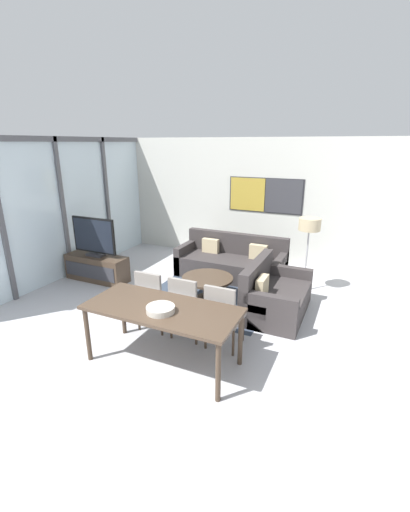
{
  "coord_description": "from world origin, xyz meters",
  "views": [
    {
      "loc": [
        2.15,
        -2.33,
        2.69
      ],
      "look_at": [
        -0.04,
        2.4,
        0.95
      ],
      "focal_mm": 24.0,
      "sensor_mm": 36.0,
      "label": 1
    }
  ],
  "objects_px": {
    "dining_chair_left": "(153,297)",
    "dining_chair_centre": "(187,305)",
    "sofa_side": "(272,297)",
    "fruit_bowl": "(161,309)",
    "tv_console": "(97,268)",
    "dining_chair_right": "(223,314)",
    "coffee_table": "(207,283)",
    "sofa_main": "(232,263)",
    "floor_lamp": "(309,229)",
    "television": "(94,237)",
    "dining_table": "(162,313)"
  },
  "relations": [
    {
      "from": "floor_lamp",
      "to": "coffee_table",
      "type": "bearing_deg",
      "value": -144.6
    },
    {
      "from": "coffee_table",
      "to": "dining_chair_centre",
      "type": "relative_size",
      "value": 0.97
    },
    {
      "from": "sofa_main",
      "to": "dining_chair_left",
      "type": "xyz_separation_m",
      "value": [
        -0.29,
        -2.53,
        0.24
      ]
    },
    {
      "from": "sofa_main",
      "to": "floor_lamp",
      "type": "distance_m",
      "value": 1.79
    },
    {
      "from": "tv_console",
      "to": "dining_chair_left",
      "type": "bearing_deg",
      "value": -28.75
    },
    {
      "from": "television",
      "to": "sofa_main",
      "type": "height_order",
      "value": "television"
    },
    {
      "from": "tv_console",
      "to": "dining_chair_centre",
      "type": "relative_size",
      "value": 1.4
    },
    {
      "from": "sofa_side",
      "to": "dining_chair_left",
      "type": "height_order",
      "value": "dining_chair_left"
    },
    {
      "from": "dining_table",
      "to": "dining_chair_centre",
      "type": "distance_m",
      "value": 0.67
    },
    {
      "from": "coffee_table",
      "to": "fruit_bowl",
      "type": "height_order",
      "value": "fruit_bowl"
    },
    {
      "from": "sofa_main",
      "to": "sofa_side",
      "type": "relative_size",
      "value": 1.53
    },
    {
      "from": "coffee_table",
      "to": "dining_table",
      "type": "height_order",
      "value": "dining_table"
    },
    {
      "from": "dining_chair_centre",
      "to": "sofa_side",
      "type": "bearing_deg",
      "value": 54.27
    },
    {
      "from": "dining_chair_right",
      "to": "dining_table",
      "type": "bearing_deg",
      "value": -132.49
    },
    {
      "from": "television",
      "to": "floor_lamp",
      "type": "height_order",
      "value": "floor_lamp"
    },
    {
      "from": "coffee_table",
      "to": "dining_chair_left",
      "type": "xyz_separation_m",
      "value": [
        -0.29,
        -1.29,
        0.21
      ]
    },
    {
      "from": "sofa_side",
      "to": "dining_chair_right",
      "type": "bearing_deg",
      "value": 164.74
    },
    {
      "from": "dining_chair_left",
      "to": "fruit_bowl",
      "type": "height_order",
      "value": "dining_chair_left"
    },
    {
      "from": "dining_table",
      "to": "coffee_table",
      "type": "bearing_deg",
      "value": 97.82
    },
    {
      "from": "tv_console",
      "to": "sofa_main",
      "type": "relative_size",
      "value": 0.6
    },
    {
      "from": "sofa_side",
      "to": "fruit_bowl",
      "type": "relative_size",
      "value": 4.23
    },
    {
      "from": "dining_chair_right",
      "to": "sofa_side",
      "type": "bearing_deg",
      "value": 74.74
    },
    {
      "from": "dining_chair_centre",
      "to": "floor_lamp",
      "type": "height_order",
      "value": "floor_lamp"
    },
    {
      "from": "dining_chair_left",
      "to": "dining_chair_right",
      "type": "distance_m",
      "value": 1.12
    },
    {
      "from": "dining_chair_centre",
      "to": "dining_chair_right",
      "type": "distance_m",
      "value": 0.56
    },
    {
      "from": "dining_chair_left",
      "to": "sofa_side",
      "type": "bearing_deg",
      "value": 40.68
    },
    {
      "from": "dining_chair_centre",
      "to": "floor_lamp",
      "type": "distance_m",
      "value": 2.77
    },
    {
      "from": "television",
      "to": "fruit_bowl",
      "type": "relative_size",
      "value": 2.95
    },
    {
      "from": "sofa_side",
      "to": "coffee_table",
      "type": "xyz_separation_m",
      "value": [
        -1.18,
        0.02,
        0.03
      ]
    },
    {
      "from": "dining_chair_right",
      "to": "fruit_bowl",
      "type": "distance_m",
      "value": 0.93
    },
    {
      "from": "dining_table",
      "to": "dining_chair_left",
      "type": "height_order",
      "value": "dining_chair_left"
    },
    {
      "from": "tv_console",
      "to": "television",
      "type": "height_order",
      "value": "television"
    },
    {
      "from": "television",
      "to": "fruit_bowl",
      "type": "xyz_separation_m",
      "value": [
        2.73,
        -1.93,
        -0.08
      ]
    },
    {
      "from": "fruit_bowl",
      "to": "tv_console",
      "type": "bearing_deg",
      "value": 144.79
    },
    {
      "from": "sofa_main",
      "to": "dining_chair_right",
      "type": "xyz_separation_m",
      "value": [
        0.82,
        -2.57,
        0.24
      ]
    },
    {
      "from": "sofa_side",
      "to": "dining_table",
      "type": "xyz_separation_m",
      "value": [
        -0.92,
        -1.92,
        0.42
      ]
    },
    {
      "from": "dining_chair_right",
      "to": "fruit_bowl",
      "type": "bearing_deg",
      "value": -124.9
    },
    {
      "from": "tv_console",
      "to": "floor_lamp",
      "type": "relative_size",
      "value": 0.94
    },
    {
      "from": "tv_console",
      "to": "sofa_main",
      "type": "distance_m",
      "value": 2.77
    },
    {
      "from": "coffee_table",
      "to": "television",
      "type": "bearing_deg",
      "value": -177.08
    },
    {
      "from": "dining_chair_centre",
      "to": "floor_lamp",
      "type": "bearing_deg",
      "value": 62.14
    },
    {
      "from": "dining_table",
      "to": "dining_chair_right",
      "type": "xyz_separation_m",
      "value": [
        0.56,
        0.61,
        -0.18
      ]
    },
    {
      "from": "sofa_main",
      "to": "floor_lamp",
      "type": "relative_size",
      "value": 1.57
    },
    {
      "from": "tv_console",
      "to": "fruit_bowl",
      "type": "height_order",
      "value": "fruit_bowl"
    },
    {
      "from": "dining_chair_left",
      "to": "dining_chair_centre",
      "type": "bearing_deg",
      "value": -0.55
    },
    {
      "from": "coffee_table",
      "to": "dining_table",
      "type": "xyz_separation_m",
      "value": [
        0.27,
        -1.94,
        0.39
      ]
    },
    {
      "from": "sofa_main",
      "to": "sofa_side",
      "type": "height_order",
      "value": "same"
    },
    {
      "from": "coffee_table",
      "to": "floor_lamp",
      "type": "bearing_deg",
      "value": 35.4
    },
    {
      "from": "dining_chair_left",
      "to": "dining_chair_centre",
      "type": "xyz_separation_m",
      "value": [
        0.56,
        -0.01,
        0.0
      ]
    },
    {
      "from": "floor_lamp",
      "to": "dining_chair_left",
      "type": "bearing_deg",
      "value": -127.46
    }
  ]
}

